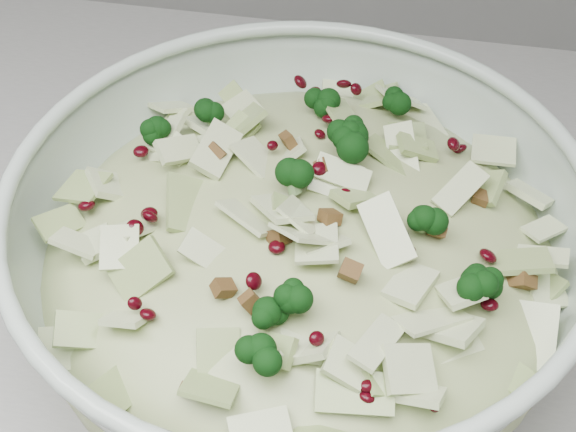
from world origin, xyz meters
name	(u,v)px	position (x,y,z in m)	size (l,w,h in m)	color
mixing_bowl	(299,262)	(-0.45, 1.60, 0.97)	(0.40, 0.40, 0.14)	#B4C6B9
salad	(299,238)	(-0.45, 1.60, 0.99)	(0.43, 0.43, 0.14)	#AFB57C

